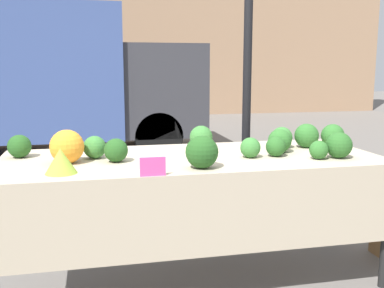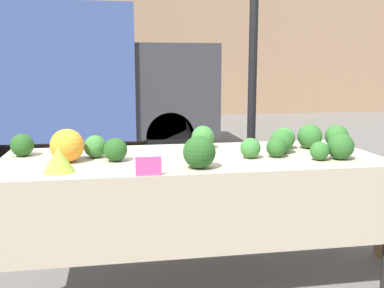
# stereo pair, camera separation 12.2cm
# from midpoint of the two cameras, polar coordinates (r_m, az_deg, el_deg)

# --- Properties ---
(ground_plane) EXTENTS (40.00, 40.00, 0.00)m
(ground_plane) POSITION_cam_midpoint_polar(r_m,az_deg,el_deg) (3.08, 1.18, -16.23)
(ground_plane) COLOR slate
(tent_pole) EXTENTS (0.07, 0.07, 2.51)m
(tent_pole) POSITION_cam_midpoint_polar(r_m,az_deg,el_deg) (3.72, 8.62, 8.14)
(tent_pole) COLOR black
(tent_pole) RESTS_ON ground_plane
(parked_truck) EXTENTS (4.34, 2.03, 2.22)m
(parked_truck) POSITION_cam_midpoint_polar(r_m,az_deg,el_deg) (7.34, -15.77, 8.12)
(parked_truck) COLOR #384C84
(parked_truck) RESTS_ON ground_plane
(market_table) EXTENTS (2.36, 0.95, 0.79)m
(market_table) POSITION_cam_midpoint_polar(r_m,az_deg,el_deg) (2.78, 1.49, -3.54)
(market_table) COLOR tan
(market_table) RESTS_ON ground_plane
(orange_cauliflower) EXTENTS (0.20, 0.20, 0.20)m
(orange_cauliflower) POSITION_cam_midpoint_polar(r_m,az_deg,el_deg) (2.73, -14.36, -0.21)
(orange_cauliflower) COLOR orange
(orange_cauliflower) RESTS_ON market_table
(romanesco_head) EXTENTS (0.17, 0.17, 0.13)m
(romanesco_head) POSITION_cam_midpoint_polar(r_m,az_deg,el_deg) (2.48, -15.21, -1.95)
(romanesco_head) COLOR #93B238
(romanesco_head) RESTS_ON market_table
(broccoli_head_0) EXTENTS (0.14, 0.14, 0.14)m
(broccoli_head_0) POSITION_cam_midpoint_polar(r_m,az_deg,el_deg) (2.70, -8.43, -0.73)
(broccoli_head_0) COLOR #23511E
(broccoli_head_0) RESTS_ON market_table
(broccoli_head_1) EXTENTS (0.16, 0.16, 0.16)m
(broccoli_head_1) POSITION_cam_midpoint_polar(r_m,az_deg,el_deg) (3.29, 18.92, 0.91)
(broccoli_head_1) COLOR #2D6628
(broccoli_head_1) RESTS_ON market_table
(broccoli_head_2) EXTENTS (0.17, 0.17, 0.17)m
(broccoli_head_2) POSITION_cam_midpoint_polar(r_m,az_deg,el_deg) (3.22, 15.79, 0.93)
(broccoli_head_2) COLOR #2D6628
(broccoli_head_2) RESTS_ON market_table
(broccoli_head_3) EXTENTS (0.12, 0.12, 0.12)m
(broccoli_head_3) POSITION_cam_midpoint_polar(r_m,az_deg,el_deg) (2.83, 17.09, -0.85)
(broccoli_head_3) COLOR #2D6628
(broccoli_head_3) RESTS_ON market_table
(broccoli_head_4) EXTENTS (0.13, 0.13, 0.13)m
(broccoli_head_4) POSITION_cam_midpoint_polar(r_m,az_deg,el_deg) (2.80, 8.67, -0.52)
(broccoli_head_4) COLOR #387533
(broccoli_head_4) RESTS_ON market_table
(broccoli_head_5) EXTENTS (0.16, 0.16, 0.16)m
(broccoli_head_5) POSITION_cam_midpoint_polar(r_m,az_deg,el_deg) (3.00, 12.42, 0.32)
(broccoli_head_5) COLOR #2D6628
(broccoli_head_5) RESTS_ON market_table
(broccoli_head_6) EXTENTS (0.13, 0.13, 0.13)m
(broccoli_head_6) POSITION_cam_midpoint_polar(r_m,az_deg,el_deg) (2.86, 11.87, -0.42)
(broccoli_head_6) COLOR #285B23
(broccoli_head_6) RESTS_ON market_table
(broccoli_head_7) EXTENTS (0.16, 0.16, 0.16)m
(broccoli_head_7) POSITION_cam_midpoint_polar(r_m,az_deg,el_deg) (3.10, 2.53, 0.88)
(broccoli_head_7) COLOR #387533
(broccoli_head_7) RESTS_ON market_table
(broccoli_head_8) EXTENTS (0.18, 0.18, 0.18)m
(broccoli_head_8) POSITION_cam_midpoint_polar(r_m,az_deg,el_deg) (2.48, 2.33, -1.04)
(broccoli_head_8) COLOR #23511E
(broccoli_head_8) RESTS_ON market_table
(broccoli_head_9) EXTENTS (0.14, 0.14, 0.14)m
(broccoli_head_9) POSITION_cam_midpoint_polar(r_m,az_deg,el_deg) (2.83, -10.99, -0.32)
(broccoli_head_9) COLOR #387533
(broccoli_head_9) RESTS_ON market_table
(broccoli_head_10) EXTENTS (0.16, 0.16, 0.16)m
(broccoli_head_10) POSITION_cam_midpoint_polar(r_m,az_deg,el_deg) (2.89, 19.50, -0.29)
(broccoli_head_10) COLOR #285B23
(broccoli_head_10) RESTS_ON market_table
(broccoli_head_11) EXTENTS (0.14, 0.14, 0.14)m
(broccoli_head_11) POSITION_cam_midpoint_polar(r_m,az_deg,el_deg) (3.00, -19.69, -0.13)
(broccoli_head_11) COLOR #23511E
(broccoli_head_11) RESTS_ON market_table
(broccoli_head_12) EXTENTS (0.15, 0.15, 0.15)m
(broccoli_head_12) POSITION_cam_midpoint_polar(r_m,az_deg,el_deg) (3.17, 12.75, 0.74)
(broccoli_head_12) COLOR #387533
(broccoli_head_12) RESTS_ON market_table
(price_sign) EXTENTS (0.13, 0.01, 0.10)m
(price_sign) POSITION_cam_midpoint_polar(r_m,az_deg,el_deg) (2.33, -4.04, -2.85)
(price_sign) COLOR #EF4793
(price_sign) RESTS_ON market_table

